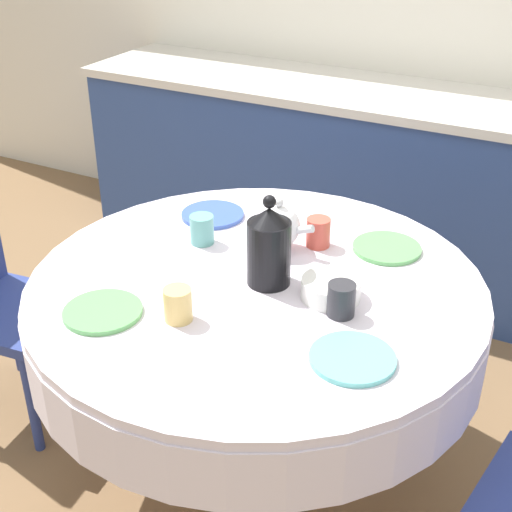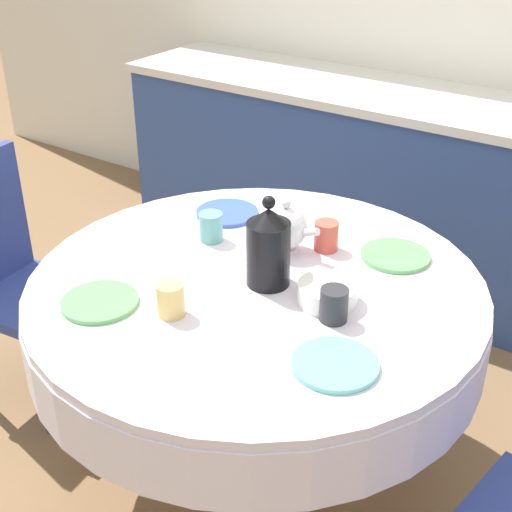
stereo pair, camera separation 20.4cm
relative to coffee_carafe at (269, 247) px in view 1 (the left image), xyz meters
The scene contains 14 objects.
ground_plane 0.89m from the coffee_carafe, behind, with size 12.00×12.00×0.00m, color brown.
kitchen_counter 1.53m from the coffee_carafe, 91.49° to the left, with size 3.24×0.64×0.94m.
dining_table 0.24m from the coffee_carafe, behind, with size 1.35×1.35×0.77m.
plate_near_left 0.49m from the coffee_carafe, 131.77° to the right, with size 0.21×0.21×0.01m, color #5BA85B.
cup_near_left 0.32m from the coffee_carafe, 113.69° to the right, with size 0.08×0.08×0.09m, color #DBB766.
plate_near_right 0.44m from the coffee_carafe, 33.61° to the right, with size 0.21×0.21×0.01m, color #60BCB7.
cup_near_right 0.26m from the coffee_carafe, 13.10° to the right, with size 0.08×0.08×0.09m, color #28282D.
plate_far_left 0.49m from the coffee_carafe, 141.10° to the left, with size 0.21×0.21×0.01m, color #3856AD.
cup_far_left 0.33m from the coffee_carafe, 158.28° to the left, with size 0.08×0.08×0.09m, color #5BA39E.
plate_far_right 0.44m from the coffee_carafe, 55.80° to the left, with size 0.21×0.21×0.01m, color #5BA85B.
cup_far_right 0.29m from the coffee_carafe, 82.93° to the left, with size 0.08×0.08×0.09m, color #CC4C3D.
coffee_carafe is the anchor object (origin of this frame).
teapot 0.21m from the coffee_carafe, 108.32° to the left, with size 0.19×0.14×0.18m.
fruit_bowl 0.21m from the coffee_carafe, ahead, with size 0.17×0.17×0.06m, color silver.
Camera 1 is at (0.84, -1.57, 1.84)m, focal length 50.00 mm.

